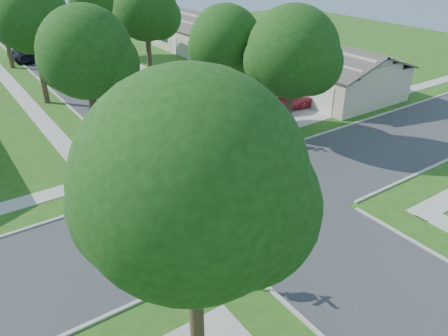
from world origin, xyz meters
name	(u,v)px	position (x,y,z in m)	size (l,w,h in m)	color
ground	(250,196)	(0.00, 0.00, 0.00)	(100.00, 100.00, 0.00)	#205617
road_ns	(250,196)	(0.00, 0.00, 0.00)	(7.00, 100.00, 0.02)	#333335
sidewalk_ne	(142,69)	(6.10, 26.00, 0.02)	(1.20, 40.00, 0.04)	#9E9B91
sidewalk_nw	(16,90)	(-6.10, 26.00, 0.02)	(1.20, 40.00, 0.04)	#9E9B91
driveway	(276,122)	(7.90, 7.10, 0.03)	(8.80, 3.60, 0.05)	#9E9B91
stop_sign_sw	(229,242)	(-4.70, -4.70, 2.03)	(1.05, 0.80, 2.98)	gray
stop_sign_ne	(264,115)	(4.70, 4.70, 2.03)	(1.05, 0.80, 2.98)	gray
tree_e_near	(226,44)	(4.75, 9.01, 5.64)	(4.97, 4.80, 8.28)	#38281C
tree_e_mid	(146,12)	(4.76, 21.01, 6.25)	(5.59, 5.40, 9.21)	#38281C
tree_e_far	(94,0)	(4.75, 34.01, 5.98)	(5.17, 5.00, 8.72)	#38281C
tree_w_near	(87,57)	(-4.64, 9.01, 6.12)	(5.38, 5.20, 8.97)	#38281C
tree_w_mid	(32,20)	(-4.64, 21.01, 6.49)	(5.80, 5.60, 9.56)	#38281C
tree_w_far	(1,12)	(-4.65, 34.01, 5.51)	(4.76, 4.60, 8.04)	#38281C
tree_sw_corner	(194,193)	(-7.44, -6.99, 6.26)	(6.21, 6.00, 9.55)	#38281C
tree_ne_corner	(293,56)	(6.36, 4.21, 5.59)	(5.80, 5.60, 8.66)	#38281C
house_ne_near	(318,72)	(15.99, 11.00, 1.52)	(8.42, 13.60, 4.23)	#B4AB8E
house_ne_far	(207,38)	(15.99, 29.00, 1.52)	(8.42, 13.60, 4.23)	#B4AB8E
car_driveway	(284,101)	(10.09, 8.70, 0.75)	(1.59, 4.55, 1.50)	#561118
car_curb_east	(142,82)	(3.20, 19.69, 0.73)	(1.72, 4.28, 1.46)	black
car_curb_west	(21,54)	(-3.20, 36.47, 0.72)	(2.01, 4.93, 1.43)	black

